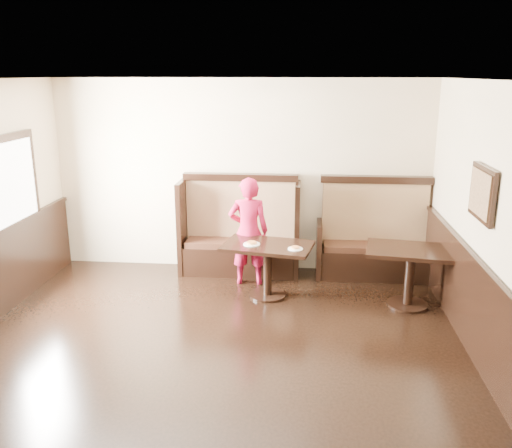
# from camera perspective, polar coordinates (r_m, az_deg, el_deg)

# --- Properties ---
(ground) EXTENTS (7.00, 7.00, 0.00)m
(ground) POSITION_cam_1_polar(r_m,az_deg,el_deg) (5.24, -6.19, -17.64)
(ground) COLOR black
(ground) RESTS_ON ground
(room_shell) EXTENTS (7.00, 7.00, 7.00)m
(room_shell) POSITION_cam_1_polar(r_m,az_deg,el_deg) (5.21, -9.05, -9.49)
(room_shell) COLOR beige
(room_shell) RESTS_ON ground
(booth_main) EXTENTS (1.75, 0.72, 1.45)m
(booth_main) POSITION_cam_1_polar(r_m,az_deg,el_deg) (7.99, -1.71, -1.39)
(booth_main) COLOR black
(booth_main) RESTS_ON ground
(booth_neighbor) EXTENTS (1.65, 0.72, 1.45)m
(booth_neighbor) POSITION_cam_1_polar(r_m,az_deg,el_deg) (8.01, 12.29, -2.05)
(booth_neighbor) COLOR black
(booth_neighbor) RESTS_ON ground
(table_main) EXTENTS (1.24, 0.91, 0.72)m
(table_main) POSITION_cam_1_polar(r_m,az_deg,el_deg) (7.07, 1.23, -3.45)
(table_main) COLOR black
(table_main) RESTS_ON ground
(table_neighbor) EXTENTS (1.18, 0.87, 0.76)m
(table_neighbor) POSITION_cam_1_polar(r_m,az_deg,el_deg) (7.05, 15.95, -4.01)
(table_neighbor) COLOR black
(table_neighbor) RESTS_ON ground
(child) EXTENTS (0.58, 0.40, 1.51)m
(child) POSITION_cam_1_polar(r_m,az_deg,el_deg) (7.46, -0.80, -0.78)
(child) COLOR #AE1239
(child) RESTS_ON ground
(pizza_plate_left) EXTENTS (0.22, 0.22, 0.04)m
(pizza_plate_left) POSITION_cam_1_polar(r_m,az_deg,el_deg) (7.00, -0.46, -2.07)
(pizza_plate_left) COLOR white
(pizza_plate_left) RESTS_ON table_main
(pizza_plate_right) EXTENTS (0.19, 0.19, 0.03)m
(pizza_plate_right) POSITION_cam_1_polar(r_m,az_deg,el_deg) (6.84, 4.16, -2.55)
(pizza_plate_right) COLOR white
(pizza_plate_right) RESTS_ON table_main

